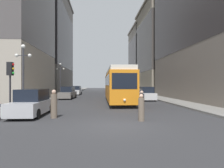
# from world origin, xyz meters

# --- Properties ---
(ground_plane) EXTENTS (200.00, 200.00, 0.00)m
(ground_plane) POSITION_xyz_m (0.00, 0.00, 0.00)
(ground_plane) COLOR #303033
(sidewalk_left) EXTENTS (2.73, 120.00, 0.15)m
(sidewalk_left) POSITION_xyz_m (-8.22, 40.00, 0.07)
(sidewalk_left) COLOR gray
(sidewalk_left) RESTS_ON ground
(sidewalk_right) EXTENTS (2.73, 120.00, 0.15)m
(sidewalk_right) POSITION_xyz_m (8.22, 40.00, 0.07)
(sidewalk_right) COLOR gray
(sidewalk_right) RESTS_ON ground
(streetcar) EXTENTS (2.76, 14.32, 3.89)m
(streetcar) POSITION_xyz_m (1.36, 13.39, 2.10)
(streetcar) COLOR black
(streetcar) RESTS_ON ground
(transit_bus) EXTENTS (2.82, 11.45, 3.45)m
(transit_bus) POSITION_xyz_m (4.36, 32.61, 1.95)
(transit_bus) COLOR black
(transit_bus) RESTS_ON ground
(parked_car_left_near) EXTENTS (1.99, 4.74, 1.82)m
(parked_car_left_near) POSITION_xyz_m (-5.55, 29.43, 0.84)
(parked_car_left_near) COLOR black
(parked_car_left_near) RESTS_ON ground
(parked_car_left_mid) EXTENTS (2.09, 5.02, 1.82)m
(parked_car_left_mid) POSITION_xyz_m (-5.55, 18.84, 0.84)
(parked_car_left_mid) COLOR black
(parked_car_left_mid) RESTS_ON ground
(parked_car_right_far) EXTENTS (2.11, 4.99, 1.82)m
(parked_car_right_far) POSITION_xyz_m (5.55, 15.44, 0.84)
(parked_car_right_far) COLOR black
(parked_car_right_far) RESTS_ON ground
(parked_car_left_far) EXTENTS (1.95, 4.67, 1.82)m
(parked_car_left_far) POSITION_xyz_m (-5.55, 3.72, 0.84)
(parked_car_left_far) COLOR black
(parked_car_left_far) RESTS_ON ground
(pedestrian_crossing_near) EXTENTS (0.41, 0.41, 1.81)m
(pedestrian_crossing_near) POSITION_xyz_m (-3.79, 2.49, 0.84)
(pedestrian_crossing_near) COLOR #6B5B4C
(pedestrian_crossing_near) RESTS_ON ground
(pedestrian_crossing_far) EXTENTS (0.36, 0.36, 1.59)m
(pedestrian_crossing_far) POSITION_xyz_m (1.56, 1.13, 0.74)
(pedestrian_crossing_far) COLOR #6B5B4C
(pedestrian_crossing_far) RESTS_ON ground
(pedestrian_on_sidewalk) EXTENTS (0.37, 0.37, 1.66)m
(pedestrian_on_sidewalk) POSITION_xyz_m (2.40, 4.61, 0.77)
(pedestrian_on_sidewalk) COLOR black
(pedestrian_on_sidewalk) RESTS_ON ground
(traffic_light_near_left) EXTENTS (0.47, 0.36, 3.59)m
(traffic_light_near_left) POSITION_xyz_m (-7.24, 4.15, 2.91)
(traffic_light_near_left) COLOR #232328
(traffic_light_near_left) RESTS_ON sidewalk_left
(lamp_post_left_near) EXTENTS (1.41, 0.36, 5.46)m
(lamp_post_left_near) POSITION_xyz_m (-7.45, 6.99, 3.74)
(lamp_post_left_near) COLOR #333338
(lamp_post_left_near) RESTS_ON sidewalk_left
(lamp_post_left_far) EXTENTS (1.41, 0.36, 5.62)m
(lamp_post_left_far) POSITION_xyz_m (-7.45, 22.66, 3.83)
(lamp_post_left_far) COLOR #333338
(lamp_post_left_far) RESTS_ON sidewalk_left
(building_left_midblock) EXTENTS (12.55, 24.07, 26.31)m
(building_left_midblock) POSITION_xyz_m (-15.56, 41.89, 13.55)
(building_left_midblock) COLOR slate
(building_left_midblock) RESTS_ON ground
(building_right_corner) EXTENTS (10.86, 15.23, 19.91)m
(building_right_corner) POSITION_xyz_m (14.72, 48.82, 10.24)
(building_right_corner) COLOR #A89E8E
(building_right_corner) RESTS_ON ground
(building_right_midblock) EXTENTS (11.91, 16.45, 20.98)m
(building_right_midblock) POSITION_xyz_m (15.24, 34.66, 10.79)
(building_right_midblock) COLOR gray
(building_right_midblock) RESTS_ON ground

